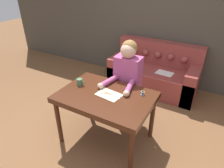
# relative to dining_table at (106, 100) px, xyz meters

# --- Properties ---
(ground_plane) EXTENTS (16.00, 16.00, 0.00)m
(ground_plane) POSITION_rel_dining_table_xyz_m (0.01, -0.06, -0.64)
(ground_plane) COLOR brown
(wall_back) EXTENTS (8.00, 0.06, 2.60)m
(wall_back) POSITION_rel_dining_table_xyz_m (0.01, 2.06, 0.66)
(wall_back) COLOR #474238
(wall_back) RESTS_ON ground_plane
(dining_table) EXTENTS (1.16, 0.80, 0.73)m
(dining_table) POSITION_rel_dining_table_xyz_m (0.00, 0.00, 0.00)
(dining_table) COLOR #472314
(dining_table) RESTS_ON ground_plane
(couch) EXTENTS (1.63, 0.77, 0.90)m
(couch) POSITION_rel_dining_table_xyz_m (0.09, 1.68, -0.32)
(couch) COLOR brown
(couch) RESTS_ON ground_plane
(person) EXTENTS (0.45, 0.62, 1.27)m
(person) POSITION_rel_dining_table_xyz_m (0.05, 0.53, 0.00)
(person) COLOR #33281E
(person) RESTS_ON ground_plane
(pattern_paper_main) EXTENTS (0.33, 0.24, 0.00)m
(pattern_paper_main) POSITION_rel_dining_table_xyz_m (0.03, 0.02, 0.08)
(pattern_paper_main) COLOR beige
(pattern_paper_main) RESTS_ON dining_table
(scissors) EXTENTS (0.25, 0.08, 0.01)m
(scissors) POSITION_rel_dining_table_xyz_m (0.03, 0.03, 0.08)
(scissors) COLOR silver
(scissors) RESTS_ON dining_table
(mug) EXTENTS (0.11, 0.08, 0.09)m
(mug) POSITION_rel_dining_table_xyz_m (-0.42, 0.04, 0.13)
(mug) COLOR #47704C
(mug) RESTS_ON dining_table
(thread_spool) EXTENTS (0.04, 0.04, 0.05)m
(thread_spool) POSITION_rel_dining_table_xyz_m (0.39, 0.23, 0.10)
(thread_spool) COLOR #3366B2
(thread_spool) RESTS_ON dining_table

